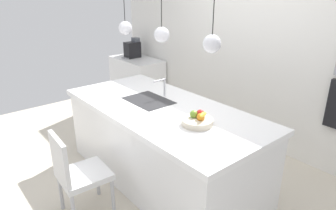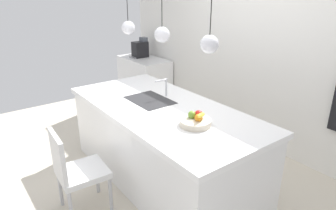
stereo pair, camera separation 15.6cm
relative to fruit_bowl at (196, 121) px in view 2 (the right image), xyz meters
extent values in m
plane|color=beige|center=(-0.58, 0.03, -0.95)|extent=(6.60, 6.60, 0.00)
cube|color=silver|center=(-0.58, 1.68, 0.35)|extent=(6.00, 0.10, 2.60)
cube|color=white|center=(-0.58, 0.03, -0.53)|extent=(2.41, 1.10, 0.84)
cube|color=white|center=(-0.58, 0.03, -0.08)|extent=(2.47, 1.16, 0.06)
cube|color=#2D2D30|center=(-0.83, 0.03, -0.05)|extent=(0.56, 0.40, 0.02)
cylinder|color=silver|center=(-0.83, 0.27, 0.06)|extent=(0.02, 0.02, 0.22)
cylinder|color=silver|center=(-0.83, 0.19, 0.16)|extent=(0.02, 0.16, 0.02)
cylinder|color=beige|center=(0.00, -0.01, -0.02)|extent=(0.30, 0.30, 0.06)
sphere|color=olive|center=(-0.05, 0.00, 0.04)|extent=(0.08, 0.08, 0.08)
sphere|color=red|center=(-0.02, 0.05, 0.04)|extent=(0.08, 0.08, 0.08)
sphere|color=orange|center=(0.03, 0.00, 0.04)|extent=(0.07, 0.07, 0.07)
ellipsoid|color=yellow|center=(0.04, 0.03, 0.06)|extent=(0.13, 0.18, 0.08)
cube|color=white|center=(-2.98, 1.31, -0.53)|extent=(1.10, 0.60, 0.84)
cube|color=black|center=(-3.10, 1.31, 0.04)|extent=(0.20, 0.28, 0.30)
cube|color=gray|center=(-3.10, 1.14, -0.09)|extent=(0.16, 0.08, 0.02)
cube|color=#4C515B|center=(-3.10, 1.39, 0.23)|extent=(0.14, 0.11, 0.08)
cube|color=silver|center=(-0.59, -0.94, -0.52)|extent=(0.46, 0.48, 0.06)
cube|color=silver|center=(-0.60, -1.14, -0.27)|extent=(0.41, 0.07, 0.44)
cylinder|color=#B2B2B7|center=(-0.39, -0.75, -0.75)|extent=(0.04, 0.04, 0.40)
cylinder|color=#B2B2B7|center=(-0.76, -0.73, -0.75)|extent=(0.04, 0.04, 0.40)
cylinder|color=#B2B2B7|center=(-0.42, -1.14, -0.75)|extent=(0.04, 0.04, 0.40)
cylinder|color=#B2B2B7|center=(-0.79, -1.12, -0.75)|extent=(0.04, 0.04, 0.40)
sphere|color=silver|center=(-1.26, 0.03, 0.73)|extent=(0.16, 0.16, 0.16)
sphere|color=silver|center=(-0.58, 0.03, 0.73)|extent=(0.16, 0.16, 0.16)
sphere|color=silver|center=(0.11, 0.03, 0.73)|extent=(0.16, 0.16, 0.16)
camera|label=1|loc=(1.85, -1.90, 1.18)|focal=32.45mm
camera|label=2|loc=(1.95, -1.78, 1.18)|focal=32.45mm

